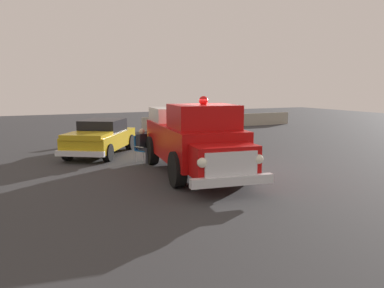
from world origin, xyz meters
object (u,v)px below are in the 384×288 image
classic_hot_rod (100,137)px  lawn_chair_near_truck (141,147)px  spectator_seated (144,144)px  vintage_fire_truck (194,138)px  lawn_chair_by_car (105,131)px

classic_hot_rod → lawn_chair_near_truck: 2.52m
lawn_chair_near_truck → classic_hot_rod: bearing=-65.4°
lawn_chair_near_truck → spectator_seated: spectator_seated is taller
lawn_chair_near_truck → vintage_fire_truck: bearing=110.0°
lawn_chair_near_truck → spectator_seated: size_ratio=0.79×
classic_hot_rod → lawn_chair_near_truck: classic_hot_rod is taller
vintage_fire_truck → classic_hot_rod: vintage_fire_truck is taller
lawn_chair_near_truck → lawn_chair_by_car: 5.83m
classic_hot_rod → vintage_fire_truck: bearing=112.1°
lawn_chair_near_truck → lawn_chair_by_car: size_ratio=1.00×
classic_hot_rod → spectator_seated: bearing=114.9°
vintage_fire_truck → lawn_chair_by_car: 8.58m
spectator_seated → lawn_chair_near_truck: bearing=-59.4°
lawn_chair_near_truck → spectator_seated: (-0.07, 0.11, 0.11)m
vintage_fire_truck → lawn_chair_by_car: (1.01, -8.50, -0.61)m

